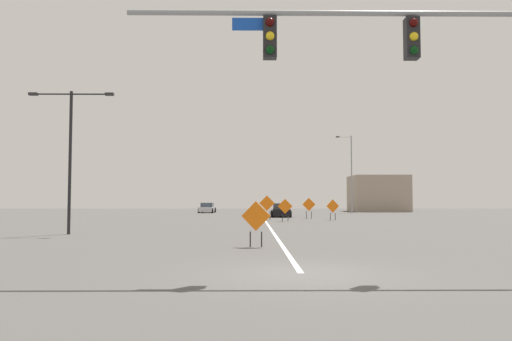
% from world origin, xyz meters
% --- Properties ---
extents(ground, '(162.99, 162.99, 0.00)m').
position_xyz_m(ground, '(0.00, 0.00, 0.00)').
color(ground, '#4C4947').
extents(road_centre_stripe, '(0.16, 90.55, 0.01)m').
position_xyz_m(road_centre_stripe, '(0.00, 45.27, 0.00)').
color(road_centre_stripe, white).
rests_on(road_centre_stripe, ground).
extents(traffic_signal_assembly, '(14.44, 0.44, 6.82)m').
position_xyz_m(traffic_signal_assembly, '(4.74, -0.02, 5.38)').
color(traffic_signal_assembly, gray).
rests_on(traffic_signal_assembly, ground).
extents(street_lamp_far_right, '(2.03, 0.24, 9.80)m').
position_xyz_m(street_lamp_far_right, '(11.44, 51.04, 5.35)').
color(street_lamp_far_right, gray).
rests_on(street_lamp_far_right, ground).
extents(street_lamp_mid_left, '(4.41, 0.24, 7.43)m').
position_xyz_m(street_lamp_mid_left, '(-10.58, 13.69, 4.51)').
color(street_lamp_mid_left, black).
rests_on(street_lamp_mid_left, ground).
extents(construction_sign_left_shoulder, '(1.11, 0.30, 1.74)m').
position_xyz_m(construction_sign_left_shoulder, '(-1.03, 6.73, 1.08)').
color(construction_sign_left_shoulder, orange).
rests_on(construction_sign_left_shoulder, ground).
extents(construction_sign_median_near, '(1.19, 0.29, 1.90)m').
position_xyz_m(construction_sign_median_near, '(4.16, 34.03, 1.20)').
color(construction_sign_median_near, orange).
rests_on(construction_sign_median_near, ground).
extents(construction_sign_right_shoulder, '(1.32, 0.11, 2.11)m').
position_xyz_m(construction_sign_right_shoulder, '(0.18, 30.58, 1.34)').
color(construction_sign_right_shoulder, orange).
rests_on(construction_sign_right_shoulder, ground).
extents(construction_sign_right_lane, '(1.18, 0.28, 1.82)m').
position_xyz_m(construction_sign_right_lane, '(1.56, 28.05, 1.13)').
color(construction_sign_right_lane, orange).
rests_on(construction_sign_right_lane, ground).
extents(construction_sign_median_far, '(1.11, 0.30, 1.77)m').
position_xyz_m(construction_sign_median_far, '(5.77, 30.39, 1.11)').
color(construction_sign_median_far, orange).
rests_on(construction_sign_median_far, ground).
extents(car_black_near, '(2.03, 4.61, 1.36)m').
position_xyz_m(car_black_near, '(1.84, 38.35, 0.65)').
color(car_black_near, black).
rests_on(car_black_near, ground).
extents(car_silver_distant, '(2.10, 4.19, 1.29)m').
position_xyz_m(car_silver_distant, '(-6.86, 53.69, 0.59)').
color(car_silver_distant, '#B7BABF').
rests_on(car_silver_distant, ground).
extents(roadside_building_east, '(7.64, 7.24, 5.11)m').
position_xyz_m(roadside_building_east, '(17.15, 59.97, 2.56)').
color(roadside_building_east, gray).
rests_on(roadside_building_east, ground).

